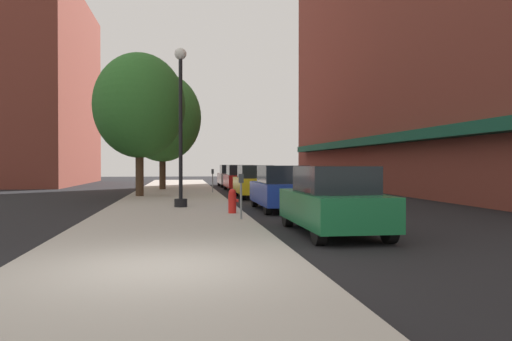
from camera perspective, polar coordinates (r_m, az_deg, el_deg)
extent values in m
plane|color=black|center=(26.20, -0.33, -3.02)|extent=(90.00, 90.00, 0.00)
cube|color=#A8A399|center=(26.95, -9.09, -2.80)|extent=(4.80, 50.00, 0.12)
cube|color=brown|center=(34.34, 17.83, 14.95)|extent=(6.00, 40.00, 20.34)
cube|color=#144C38|center=(31.98, 12.38, 3.19)|extent=(0.90, 34.00, 0.50)
cube|color=brown|center=(46.74, -22.55, 8.37)|extent=(6.00, 18.00, 15.95)
cube|color=#144C38|center=(47.27, -26.46, 2.33)|extent=(0.90, 15.30, 0.50)
cylinder|color=black|center=(18.97, -8.50, -3.64)|extent=(0.48, 0.48, 0.30)
cylinder|color=black|center=(18.96, -8.51, 4.68)|extent=(0.14, 0.14, 5.20)
sphere|color=silver|center=(19.35, -8.53, 12.92)|extent=(0.44, 0.44, 0.44)
cylinder|color=red|center=(16.41, -2.70, -3.75)|extent=(0.26, 0.26, 0.62)
sphere|color=red|center=(16.38, -2.70, -2.50)|extent=(0.24, 0.24, 0.24)
cylinder|color=red|center=(16.41, -2.21, -3.43)|extent=(0.12, 0.10, 0.10)
cylinder|color=slate|center=(28.51, -4.92, -1.42)|extent=(0.06, 0.06, 1.05)
cube|color=#33383D|center=(28.50, -4.93, -0.11)|extent=(0.14, 0.09, 0.26)
cylinder|color=slate|center=(14.60, -1.70, -3.46)|extent=(0.06, 0.06, 1.05)
cube|color=#33383D|center=(14.57, -1.70, -0.89)|extent=(0.14, 0.09, 0.26)
cylinder|color=#422D1E|center=(25.84, -13.02, 0.30)|extent=(0.40, 0.40, 2.82)
ellipsoid|color=#2D6B28|center=(26.00, -13.04, 7.18)|extent=(4.55, 4.55, 5.23)
cylinder|color=#422D1E|center=(32.67, -10.52, 0.31)|extent=(0.40, 0.40, 2.73)
ellipsoid|color=#387F33|center=(32.81, -10.53, 5.93)|extent=(4.91, 4.91, 5.65)
cylinder|color=black|center=(13.86, 3.60, -5.03)|extent=(0.22, 0.64, 0.64)
cylinder|color=black|center=(14.26, 9.76, -4.88)|extent=(0.22, 0.64, 0.64)
cylinder|color=black|center=(10.77, 7.13, -6.69)|extent=(0.22, 0.64, 0.64)
cylinder|color=black|center=(11.28, 14.84, -6.37)|extent=(0.22, 0.64, 0.64)
cube|color=#196638|center=(12.48, 8.63, -4.20)|extent=(1.80, 4.30, 0.76)
cube|color=black|center=(12.30, 8.84, -1.00)|extent=(1.56, 2.20, 0.64)
cylinder|color=black|center=(20.16, -0.17, -3.23)|extent=(0.22, 0.64, 0.64)
cylinder|color=black|center=(20.43, 4.18, -3.18)|extent=(0.22, 0.64, 0.64)
cylinder|color=black|center=(17.00, 1.36, -3.96)|extent=(0.22, 0.64, 0.64)
cylinder|color=black|center=(17.33, 6.46, -3.88)|extent=(0.22, 0.64, 0.64)
cube|color=#1E389E|center=(18.69, 2.90, -2.56)|extent=(1.80, 4.30, 0.76)
cube|color=black|center=(18.52, 2.99, -0.42)|extent=(1.56, 2.20, 0.64)
cylinder|color=black|center=(27.13, -2.27, -2.22)|extent=(0.22, 0.64, 0.64)
cylinder|color=black|center=(27.34, 0.99, -2.19)|extent=(0.22, 0.64, 0.64)
cylinder|color=black|center=(23.96, -1.46, -2.60)|extent=(0.22, 0.64, 0.64)
cylinder|color=black|center=(24.19, 2.21, -2.57)|extent=(0.22, 0.64, 0.64)
cube|color=gold|center=(25.63, -0.16, -1.67)|extent=(1.80, 4.30, 0.76)
cube|color=black|center=(25.46, -0.11, -0.11)|extent=(1.56, 2.20, 0.64)
cylinder|color=black|center=(33.81, -3.46, -1.64)|extent=(0.22, 0.64, 0.64)
cylinder|color=black|center=(33.98, -0.84, -1.62)|extent=(0.22, 0.64, 0.64)
cylinder|color=black|center=(30.63, -2.96, -1.88)|extent=(0.22, 0.64, 0.64)
cylinder|color=black|center=(30.81, -0.07, -1.87)|extent=(0.22, 0.64, 0.64)
cube|color=red|center=(32.29, -1.84, -1.18)|extent=(1.80, 4.30, 0.76)
cube|color=black|center=(32.12, -1.81, 0.06)|extent=(1.56, 2.20, 0.64)
cylinder|color=black|center=(39.80, -4.19, -1.28)|extent=(0.22, 0.64, 0.64)
cylinder|color=black|center=(39.94, -1.96, -1.28)|extent=(0.22, 0.64, 0.64)
cylinder|color=black|center=(36.61, -3.83, -1.46)|extent=(0.22, 0.64, 0.64)
cylinder|color=black|center=(36.77, -1.41, -1.45)|extent=(0.22, 0.64, 0.64)
cube|color=#B2B2BA|center=(38.26, -2.85, -0.88)|extent=(1.80, 4.30, 0.76)
cube|color=black|center=(38.10, -2.83, 0.16)|extent=(1.56, 2.20, 0.64)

